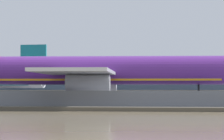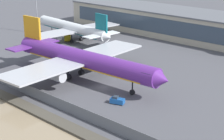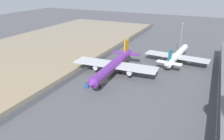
% 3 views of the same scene
% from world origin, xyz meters
% --- Properties ---
extents(ground_plane, '(500.00, 500.00, 0.00)m').
position_xyz_m(ground_plane, '(0.00, 0.00, 0.00)').
color(ground_plane, '#4C4C51').
extents(shoreline_seawall, '(320.00, 3.00, 0.50)m').
position_xyz_m(shoreline_seawall, '(0.00, -20.50, 0.25)').
color(shoreline_seawall, '#474238').
rests_on(shoreline_seawall, ground).
extents(perimeter_fence, '(280.00, 0.10, 2.53)m').
position_xyz_m(perimeter_fence, '(0.00, -16.00, 1.27)').
color(perimeter_fence, slate).
rests_on(perimeter_fence, ground).
extents(cargo_jet_purple, '(52.39, 45.13, 14.67)m').
position_xyz_m(cargo_jet_purple, '(-8.41, 0.31, 5.60)').
color(cargo_jet_purple, '#602889').
rests_on(cargo_jet_purple, ground).
extents(baggage_tug, '(3.55, 2.60, 1.80)m').
position_xyz_m(baggage_tug, '(9.58, -5.28, 0.81)').
color(baggage_tug, '#19519E').
rests_on(baggage_tug, ground).
extents(terminal_building, '(105.64, 21.40, 10.00)m').
position_xyz_m(terminal_building, '(-15.11, 60.71, 5.01)').
color(terminal_building, '#BCB299').
rests_on(terminal_building, ground).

